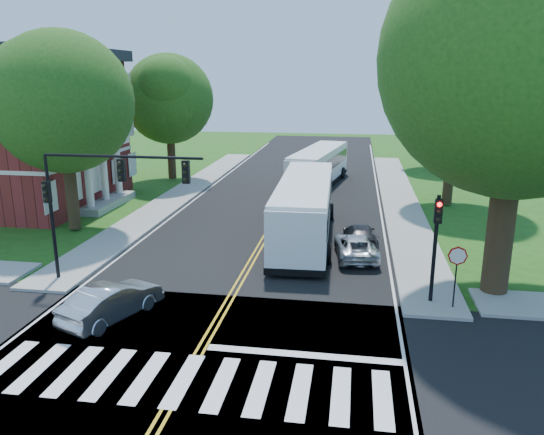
% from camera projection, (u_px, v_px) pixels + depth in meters
% --- Properties ---
extents(ground, '(140.00, 140.00, 0.00)m').
position_uv_depth(ground, '(188.00, 372.00, 16.71)').
color(ground, '#214D13').
rests_on(ground, ground).
extents(road, '(14.00, 96.00, 0.01)m').
position_uv_depth(road, '(275.00, 221.00, 33.87)').
color(road, black).
rests_on(road, ground).
extents(cross_road, '(60.00, 12.00, 0.01)m').
position_uv_depth(cross_road, '(188.00, 372.00, 16.71)').
color(cross_road, black).
rests_on(cross_road, ground).
extents(center_line, '(0.36, 70.00, 0.01)m').
position_uv_depth(center_line, '(283.00, 206.00, 37.68)').
color(center_line, gold).
rests_on(center_line, road).
extents(edge_line_w, '(0.12, 70.00, 0.01)m').
position_uv_depth(edge_line_w, '(191.00, 202.00, 38.70)').
color(edge_line_w, silver).
rests_on(edge_line_w, road).
extents(edge_line_e, '(0.12, 70.00, 0.01)m').
position_uv_depth(edge_line_e, '(380.00, 209.00, 36.65)').
color(edge_line_e, silver).
rests_on(edge_line_e, road).
extents(crosswalk, '(12.60, 3.00, 0.01)m').
position_uv_depth(crosswalk, '(183.00, 380.00, 16.23)').
color(crosswalk, silver).
rests_on(crosswalk, road).
extents(stop_bar, '(6.60, 0.40, 0.01)m').
position_uv_depth(stop_bar, '(304.00, 355.00, 17.70)').
color(stop_bar, silver).
rests_on(stop_bar, road).
extents(sidewalk_nw, '(2.60, 40.00, 0.15)m').
position_uv_depth(sidewalk_nw, '(184.00, 192.00, 41.77)').
color(sidewalk_nw, gray).
rests_on(sidewalk_nw, ground).
extents(sidewalk_ne, '(2.60, 40.00, 0.15)m').
position_uv_depth(sidewalk_ne, '(399.00, 200.00, 39.27)').
color(sidewalk_ne, gray).
rests_on(sidewalk_ne, ground).
extents(tree_ne_big, '(10.80, 10.80, 14.91)m').
position_uv_depth(tree_ne_big, '(521.00, 59.00, 20.15)').
color(tree_ne_big, '#312113').
rests_on(tree_ne_big, ground).
extents(tree_west_near, '(8.00, 8.00, 11.40)m').
position_uv_depth(tree_west_near, '(62.00, 102.00, 29.82)').
color(tree_west_near, '#312113').
rests_on(tree_west_near, ground).
extents(tree_west_far, '(7.60, 7.60, 10.67)m').
position_uv_depth(tree_west_far, '(169.00, 99.00, 45.13)').
color(tree_west_far, '#312113').
rests_on(tree_west_far, ground).
extents(tree_east_mid, '(8.40, 8.40, 11.93)m').
position_uv_depth(tree_east_mid, '(456.00, 93.00, 35.79)').
color(tree_east_mid, '#312113').
rests_on(tree_east_mid, ground).
extents(tree_east_far, '(7.20, 7.20, 10.34)m').
position_uv_depth(tree_east_far, '(437.00, 98.00, 51.15)').
color(tree_east_far, '#312113').
rests_on(tree_east_far, ground).
extents(signal_nw, '(7.15, 0.46, 5.66)m').
position_uv_depth(signal_nw, '(98.00, 188.00, 22.57)').
color(signal_nw, black).
rests_on(signal_nw, ground).
extents(signal_ne, '(0.30, 0.46, 4.40)m').
position_uv_depth(signal_ne, '(436.00, 235.00, 20.83)').
color(signal_ne, black).
rests_on(signal_ne, ground).
extents(stop_sign, '(0.76, 0.08, 2.53)m').
position_uv_depth(stop_sign, '(457.00, 262.00, 20.52)').
color(stop_sign, black).
rests_on(stop_sign, ground).
extents(bus_lead, '(3.47, 13.12, 3.37)m').
position_uv_depth(bus_lead, '(305.00, 208.00, 29.82)').
color(bus_lead, white).
rests_on(bus_lead, road).
extents(bus_follow, '(4.49, 12.13, 3.07)m').
position_uv_depth(bus_follow, '(319.00, 166.00, 44.21)').
color(bus_follow, white).
rests_on(bus_follow, road).
extents(hatchback, '(2.93, 4.48, 1.39)m').
position_uv_depth(hatchback, '(112.00, 301.00, 20.19)').
color(hatchback, silver).
rests_on(hatchback, road).
extents(suv, '(2.47, 4.52, 1.20)m').
position_uv_depth(suv, '(356.00, 246.00, 26.97)').
color(suv, silver).
rests_on(suv, road).
extents(dark_sedan, '(2.05, 4.13, 1.16)m').
position_uv_depth(dark_sedan, '(360.00, 235.00, 28.91)').
color(dark_sedan, black).
rests_on(dark_sedan, road).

